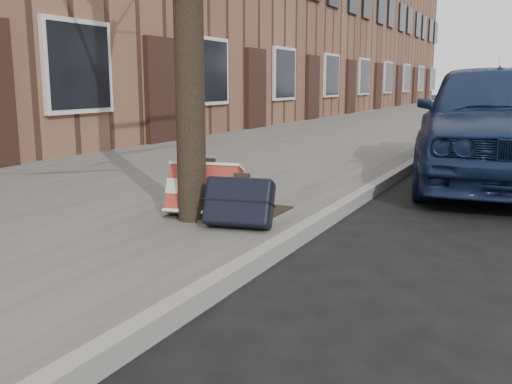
% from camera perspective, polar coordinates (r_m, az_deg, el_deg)
% --- Properties ---
extents(ground, '(120.00, 120.00, 0.00)m').
position_cam_1_polar(ground, '(3.38, 18.13, -11.45)').
color(ground, black).
rests_on(ground, ground).
extents(near_sidewalk, '(5.00, 70.00, 0.12)m').
position_cam_1_polar(near_sidewalk, '(18.61, 13.84, 6.88)').
color(near_sidewalk, slate).
rests_on(near_sidewalk, ground).
extents(house_near, '(6.80, 40.00, 7.00)m').
position_cam_1_polar(house_near, '(21.69, -1.15, 16.81)').
color(house_near, brown).
rests_on(house_near, ground).
extents(dirt_patch, '(0.85, 0.85, 0.02)m').
position_cam_1_polar(dirt_patch, '(5.06, -2.54, -1.98)').
color(dirt_patch, black).
rests_on(dirt_patch, near_sidewalk).
extents(suitcase_red, '(0.66, 0.45, 0.47)m').
position_cam_1_polar(suitcase_red, '(4.85, -5.22, 0.17)').
color(suitcase_red, maroon).
rests_on(suitcase_red, near_sidewalk).
extents(suitcase_navy, '(0.59, 0.42, 0.42)m').
position_cam_1_polar(suitcase_navy, '(4.48, -1.71, -0.98)').
color(suitcase_navy, black).
rests_on(suitcase_navy, near_sidewalk).
extents(car_near_front, '(2.56, 4.82, 1.56)m').
position_cam_1_polar(car_near_front, '(7.77, 22.68, 6.56)').
color(car_near_front, '#172549').
rests_on(car_near_front, ground).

